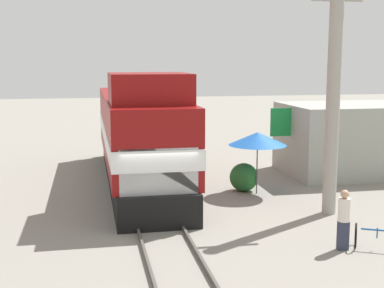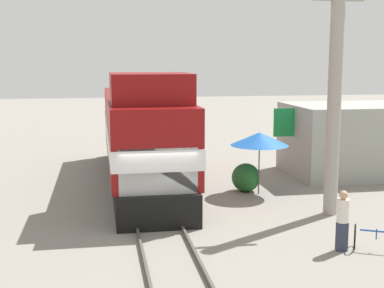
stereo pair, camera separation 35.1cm
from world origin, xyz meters
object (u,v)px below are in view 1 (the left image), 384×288
(billboard_sign, at_px, (297,125))
(utility_pole, at_px, (333,94))
(locomotive, at_px, (140,137))
(person_bystander, at_px, (344,217))
(vendor_umbrella, at_px, (258,139))

(billboard_sign, bearing_deg, utility_pole, -101.02)
(locomotive, xyz_separation_m, billboard_sign, (7.32, 0.37, 0.31))
(billboard_sign, xyz_separation_m, person_bystander, (-2.40, -9.54, -1.45))
(locomotive, bearing_deg, vendor_umbrella, -28.76)
(utility_pole, xyz_separation_m, billboard_sign, (1.17, 6.01, -1.83))
(utility_pole, height_order, person_bystander, utility_pole)
(utility_pole, relative_size, billboard_sign, 2.62)
(vendor_umbrella, bearing_deg, locomotive, 151.24)
(vendor_umbrella, height_order, person_bystander, vendor_umbrella)
(locomotive, distance_m, vendor_umbrella, 5.12)
(utility_pole, xyz_separation_m, vendor_umbrella, (-1.66, 3.17, -1.98))
(locomotive, relative_size, billboard_sign, 4.36)
(locomotive, xyz_separation_m, utility_pole, (6.15, -5.64, 2.14))
(locomotive, bearing_deg, billboard_sign, 2.90)
(locomotive, height_order, billboard_sign, locomotive)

